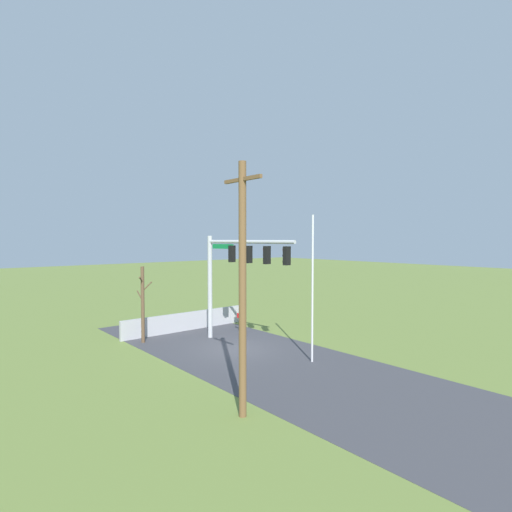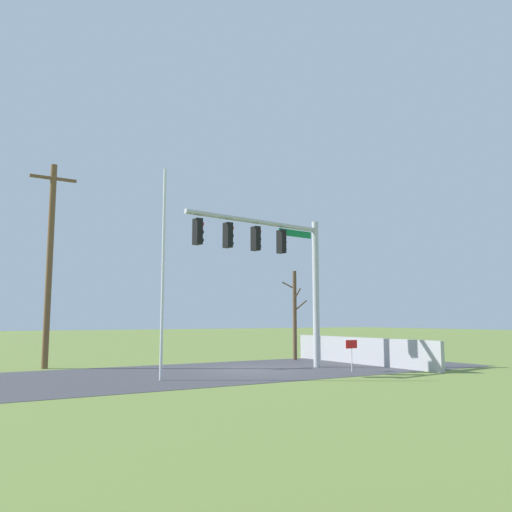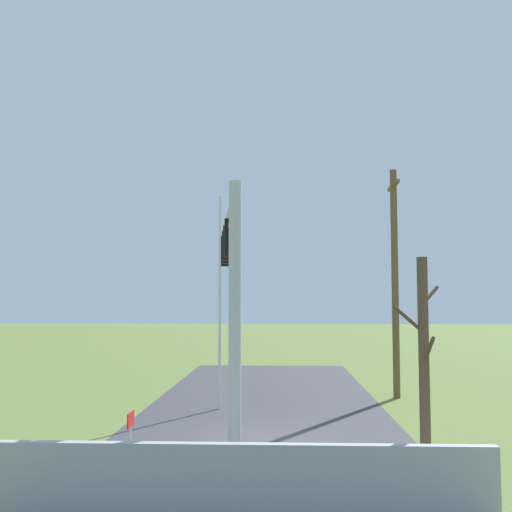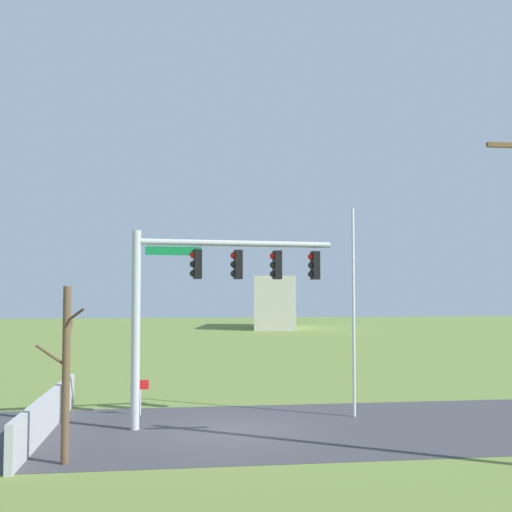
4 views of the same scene
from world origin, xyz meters
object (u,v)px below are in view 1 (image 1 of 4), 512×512
utility_pole (243,285)px  bare_tree (143,304)px  signal_mast (235,266)px  open_sign (240,318)px  flagpole (312,289)px

utility_pole → bare_tree: (11.47, -1.64, -2.20)m
signal_mast → bare_tree: size_ratio=1.48×
signal_mast → open_sign: (2.11, -1.99, -3.61)m
signal_mast → open_sign: signal_mast is taller
flagpole → utility_pole: (-2.60, 6.40, 0.87)m
flagpole → bare_tree: size_ratio=1.62×
bare_tree → open_sign: bearing=-104.6°
signal_mast → open_sign: bearing=-43.3°
signal_mast → open_sign: 4.64m
bare_tree → open_sign: size_ratio=3.65×
bare_tree → utility_pole: bearing=171.8°
flagpole → open_sign: flagpole is taller
flagpole → utility_pole: 6.96m
signal_mast → utility_pole: bearing=144.4°
utility_pole → signal_mast: bearing=-35.6°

